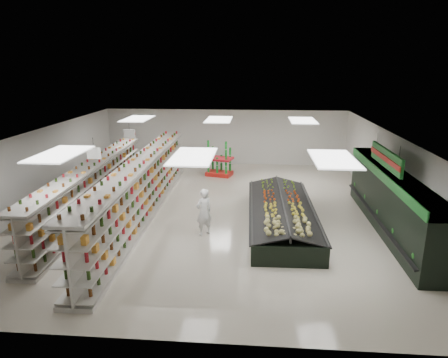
# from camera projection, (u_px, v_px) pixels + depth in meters

# --- Properties ---
(floor) EXTENTS (16.00, 16.00, 0.00)m
(floor) POSITION_uv_depth(u_px,v_px,m) (210.00, 210.00, 16.24)
(floor) COLOR beige
(floor) RESTS_ON ground
(ceiling) EXTENTS (14.00, 16.00, 0.02)m
(ceiling) POSITION_uv_depth(u_px,v_px,m) (209.00, 132.00, 15.36)
(ceiling) COLOR white
(ceiling) RESTS_ON wall_back
(wall_back) EXTENTS (14.00, 0.02, 3.20)m
(wall_back) POSITION_uv_depth(u_px,v_px,m) (225.00, 137.00, 23.46)
(wall_back) COLOR silver
(wall_back) RESTS_ON floor
(wall_front) EXTENTS (14.00, 0.02, 3.20)m
(wall_front) POSITION_uv_depth(u_px,v_px,m) (164.00, 274.00, 8.14)
(wall_front) COLOR silver
(wall_front) RESTS_ON floor
(wall_left) EXTENTS (0.02, 16.00, 3.20)m
(wall_left) POSITION_uv_depth(u_px,v_px,m) (40.00, 169.00, 16.34)
(wall_left) COLOR silver
(wall_left) RESTS_ON floor
(wall_right) EXTENTS (0.02, 16.00, 3.20)m
(wall_right) POSITION_uv_depth(u_px,v_px,m) (391.00, 176.00, 15.26)
(wall_right) COLOR silver
(wall_right) RESTS_ON floor
(produce_wall_case) EXTENTS (0.93, 8.00, 2.20)m
(produce_wall_case) POSITION_uv_depth(u_px,v_px,m) (390.00, 197.00, 13.95)
(produce_wall_case) COLOR black
(produce_wall_case) RESTS_ON floor
(aisle_sign_near) EXTENTS (0.52, 0.06, 0.75)m
(aisle_sign_near) POSITION_uv_depth(u_px,v_px,m) (94.00, 153.00, 13.86)
(aisle_sign_near) COLOR white
(aisle_sign_near) RESTS_ON ceiling
(aisle_sign_far) EXTENTS (0.52, 0.06, 0.75)m
(aisle_sign_far) POSITION_uv_depth(u_px,v_px,m) (129.00, 134.00, 17.69)
(aisle_sign_far) COLOR white
(aisle_sign_far) RESTS_ON ceiling
(hortifruti_banner) EXTENTS (0.12, 3.20, 0.95)m
(hortifruti_banner) POSITION_uv_depth(u_px,v_px,m) (386.00, 158.00, 13.59)
(hortifruti_banner) COLOR #1F752C
(hortifruti_banner) RESTS_ON ceiling
(gondola_left) EXTENTS (1.22, 11.30, 1.96)m
(gondola_left) POSITION_uv_depth(u_px,v_px,m) (93.00, 189.00, 15.98)
(gondola_left) COLOR beige
(gondola_left) RESTS_ON floor
(gondola_center) EXTENTS (1.14, 12.90, 2.23)m
(gondola_center) POSITION_uv_depth(u_px,v_px,m) (142.00, 191.00, 15.41)
(gondola_center) COLOR beige
(gondola_center) RESTS_ON floor
(produce_island) EXTENTS (2.52, 6.65, 0.99)m
(produce_island) POSITION_uv_depth(u_px,v_px,m) (281.00, 213.00, 14.69)
(produce_island) COLOR black
(produce_island) RESTS_ON floor
(soda_endcap) EXTENTS (1.56, 1.25, 1.75)m
(soda_endcap) POSITION_uv_depth(u_px,v_px,m) (219.00, 160.00, 21.11)
(soda_endcap) COLOR red
(soda_endcap) RESTS_ON floor
(shopper_main) EXTENTS (0.72, 0.70, 1.67)m
(shopper_main) POSITION_uv_depth(u_px,v_px,m) (204.00, 212.00, 13.71)
(shopper_main) COLOR white
(shopper_main) RESTS_ON floor
(shopper_background) EXTENTS (0.60, 0.82, 1.54)m
(shopper_background) POSITION_uv_depth(u_px,v_px,m) (167.00, 162.00, 21.04)
(shopper_background) COLOR tan
(shopper_background) RESTS_ON floor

